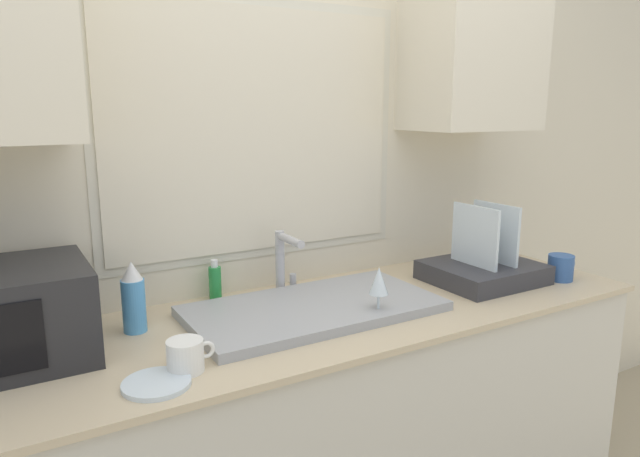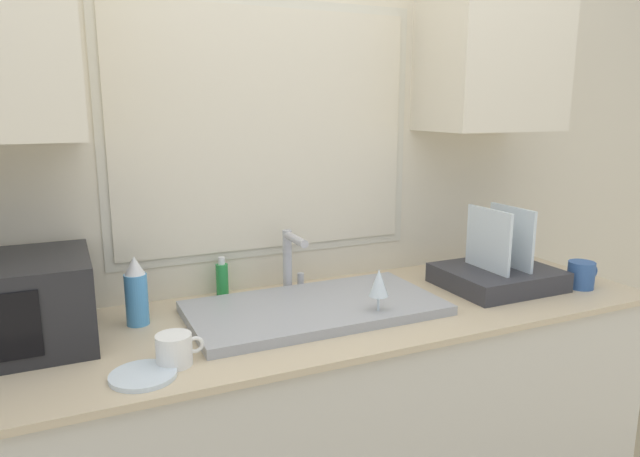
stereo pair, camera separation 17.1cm
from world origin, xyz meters
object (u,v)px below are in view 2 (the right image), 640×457
at_px(dish_rack, 497,273).
at_px(wine_glass, 379,284).
at_px(soap_bottle, 222,279).
at_px(spray_bottle, 136,292).
at_px(mug_near_sink, 175,350).
at_px(faucet, 291,256).

relative_size(dish_rack, wine_glass, 2.40).
bearing_deg(soap_bottle, spray_bottle, -154.10).
relative_size(spray_bottle, mug_near_sink, 1.73).
xyz_separation_m(spray_bottle, mug_near_sink, (0.05, -0.32, -0.06)).
bearing_deg(wine_glass, soap_bottle, 132.09).
relative_size(dish_rack, spray_bottle, 1.86).
xyz_separation_m(dish_rack, spray_bottle, (-1.23, 0.16, 0.05)).
bearing_deg(spray_bottle, faucet, 8.79).
height_order(spray_bottle, mug_near_sink, spray_bottle).
height_order(spray_bottle, wine_glass, spray_bottle).
relative_size(spray_bottle, soap_bottle, 1.50).
bearing_deg(mug_near_sink, spray_bottle, 98.60).
distance_m(faucet, dish_rack, 0.75).
distance_m(soap_bottle, mug_near_sink, 0.53).
height_order(mug_near_sink, wine_glass, wine_glass).
bearing_deg(mug_near_sink, dish_rack, 7.88).
xyz_separation_m(soap_bottle, wine_glass, (0.37, -0.41, 0.05)).
bearing_deg(wine_glass, dish_rack, 10.95).
distance_m(spray_bottle, wine_glass, 0.72).
xyz_separation_m(faucet, soap_bottle, (-0.23, 0.06, -0.07)).
height_order(soap_bottle, mug_near_sink, soap_bottle).
bearing_deg(mug_near_sink, wine_glass, 5.09).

